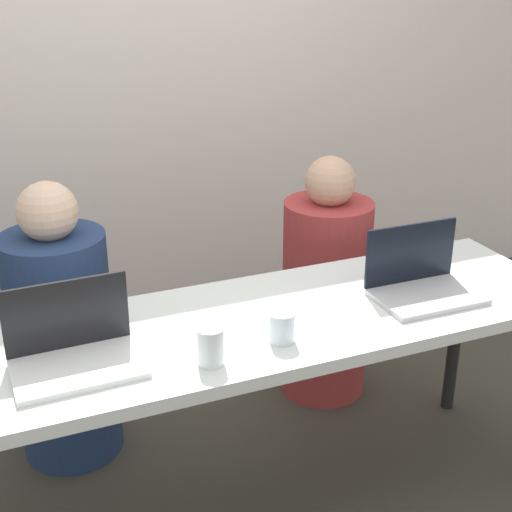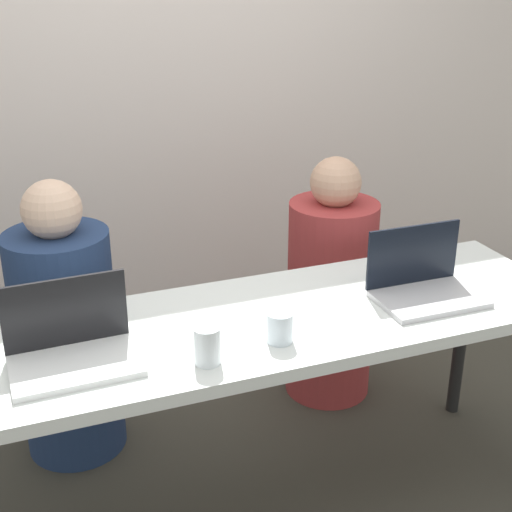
{
  "view_description": "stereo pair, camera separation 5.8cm",
  "coord_description": "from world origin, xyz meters",
  "px_view_note": "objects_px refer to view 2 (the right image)",
  "views": [
    {
      "loc": [
        -0.76,
        -1.76,
        1.74
      ],
      "look_at": [
        0.0,
        0.06,
        0.91
      ],
      "focal_mm": 50.0,
      "sensor_mm": 36.0,
      "label": 1
    },
    {
      "loc": [
        -0.71,
        -1.78,
        1.74
      ],
      "look_at": [
        0.0,
        0.06,
        0.91
      ],
      "focal_mm": 50.0,
      "sensor_mm": 36.0,
      "label": 2
    }
  ],
  "objects_px": {
    "laptop_front_left": "(72,347)",
    "person_on_right": "(331,292)",
    "water_glass_left": "(207,348)",
    "water_glass_center": "(280,329)",
    "person_on_left": "(66,336)",
    "laptop_front_right": "(423,283)"
  },
  "relations": [
    {
      "from": "laptop_front_left",
      "to": "person_on_right",
      "type": "bearing_deg",
      "value": 28.81
    },
    {
      "from": "person_on_right",
      "to": "water_glass_left",
      "type": "bearing_deg",
      "value": 38.29
    },
    {
      "from": "person_on_right",
      "to": "laptop_front_left",
      "type": "xyz_separation_m",
      "value": [
        -1.11,
        -0.64,
        0.32
      ]
    },
    {
      "from": "water_glass_center",
      "to": "laptop_front_left",
      "type": "bearing_deg",
      "value": 170.38
    },
    {
      "from": "person_on_left",
      "to": "laptop_front_left",
      "type": "relative_size",
      "value": 3.09
    },
    {
      "from": "laptop_front_left",
      "to": "water_glass_center",
      "type": "distance_m",
      "value": 0.57
    },
    {
      "from": "laptop_front_left",
      "to": "water_glass_left",
      "type": "xyz_separation_m",
      "value": [
        0.34,
        -0.13,
        -0.0
      ]
    },
    {
      "from": "laptop_front_left",
      "to": "water_glass_left",
      "type": "bearing_deg",
      "value": -22.75
    },
    {
      "from": "person_on_left",
      "to": "laptop_front_left",
      "type": "distance_m",
      "value": 0.72
    },
    {
      "from": "laptop_front_right",
      "to": "water_glass_left",
      "type": "relative_size",
      "value": 3.12
    },
    {
      "from": "water_glass_center",
      "to": "person_on_left",
      "type": "bearing_deg",
      "value": 125.52
    },
    {
      "from": "laptop_front_right",
      "to": "water_glass_center",
      "type": "xyz_separation_m",
      "value": [
        -0.54,
        -0.1,
        -0.01
      ]
    },
    {
      "from": "person_on_right",
      "to": "water_glass_center",
      "type": "bearing_deg",
      "value": 46.71
    },
    {
      "from": "person_on_left",
      "to": "water_glass_center",
      "type": "xyz_separation_m",
      "value": [
        0.53,
        -0.74,
        0.3
      ]
    },
    {
      "from": "person_on_left",
      "to": "laptop_front_right",
      "type": "distance_m",
      "value": 1.28
    },
    {
      "from": "person_on_left",
      "to": "laptop_front_right",
      "type": "relative_size",
      "value": 3.18
    },
    {
      "from": "laptop_front_left",
      "to": "laptop_front_right",
      "type": "bearing_deg",
      "value": -1.07
    },
    {
      "from": "laptop_front_left",
      "to": "water_glass_left",
      "type": "relative_size",
      "value": 3.22
    },
    {
      "from": "person_on_left",
      "to": "laptop_front_right",
      "type": "bearing_deg",
      "value": 141.48
    },
    {
      "from": "person_on_right",
      "to": "water_glass_center",
      "type": "distance_m",
      "value": 0.97
    },
    {
      "from": "laptop_front_left",
      "to": "person_on_left",
      "type": "bearing_deg",
      "value": 85.44
    },
    {
      "from": "water_glass_center",
      "to": "water_glass_left",
      "type": "height_order",
      "value": "water_glass_left"
    }
  ]
}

